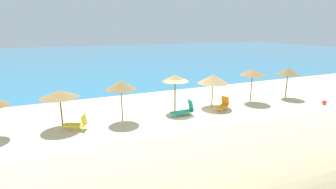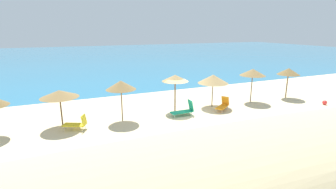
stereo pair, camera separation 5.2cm
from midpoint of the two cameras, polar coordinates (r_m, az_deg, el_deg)
ground_plane at (r=18.22m, az=4.28°, el=-4.86°), size 160.00×160.00×0.00m
sea_water at (r=60.59m, az=-15.88°, el=8.30°), size 160.00×73.92×0.01m
dune_ridge at (r=10.81m, az=23.51°, el=-13.07°), size 45.56×7.14×2.51m
beach_umbrella_1 at (r=16.96m, az=-23.38°, el=0.10°), size 2.32×2.32×2.40m
beach_umbrella_2 at (r=16.80m, az=-10.65°, el=2.08°), size 1.98×1.98×2.80m
beach_umbrella_3 at (r=18.58m, az=1.53°, el=3.68°), size 1.97×1.97×2.80m
beach_umbrella_4 at (r=20.14m, az=10.02°, el=3.47°), size 2.38×2.38×2.59m
beach_umbrella_5 at (r=22.22m, az=18.45°, el=4.78°), size 2.11×2.11×2.84m
beach_umbrella_6 at (r=24.82m, az=25.41°, el=4.70°), size 1.93×1.93×2.70m
lounge_chair_0 at (r=16.60m, az=-19.90°, el=-6.20°), size 1.51×1.13×0.97m
lounge_chair_1 at (r=19.80m, az=12.20°, el=-2.32°), size 1.54×1.30×1.00m
lounge_chair_2 at (r=18.22m, az=3.62°, el=-3.50°), size 1.65×0.61×1.10m
beach_ball at (r=24.48m, az=31.71°, el=-1.52°), size 0.36×0.36×0.36m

